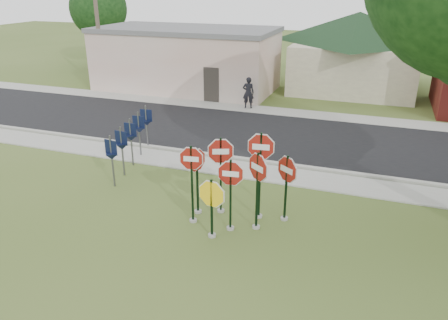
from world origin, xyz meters
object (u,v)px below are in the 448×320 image
(utility_pole_near, at_px, (97,16))
(pedestrian, at_px, (248,93))
(stop_sign_yellow, at_px, (212,202))
(stop_sign_center, at_px, (231,186))
(stop_sign_left, at_px, (192,174))

(utility_pole_near, xyz_separation_m, pedestrian, (10.59, -0.82, -3.98))
(stop_sign_yellow, distance_m, utility_pole_near, 20.44)
(stop_sign_center, bearing_deg, utility_pole_near, 134.85)
(stop_sign_center, xyz_separation_m, pedestrian, (-3.47, 13.31, -0.50))
(stop_sign_left, distance_m, utility_pole_near, 19.31)
(utility_pole_near, distance_m, pedestrian, 11.34)
(stop_sign_yellow, distance_m, pedestrian, 14.22)
(stop_sign_center, relative_size, pedestrian, 1.31)
(pedestrian, bearing_deg, stop_sign_left, 85.28)
(stop_sign_yellow, bearing_deg, stop_sign_left, 144.93)
(stop_sign_center, bearing_deg, pedestrian, 104.60)
(utility_pole_near, bearing_deg, stop_sign_left, -47.76)
(stop_sign_center, bearing_deg, stop_sign_yellow, -123.80)
(stop_sign_left, relative_size, pedestrian, 1.44)
(stop_sign_center, relative_size, stop_sign_yellow, 1.21)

